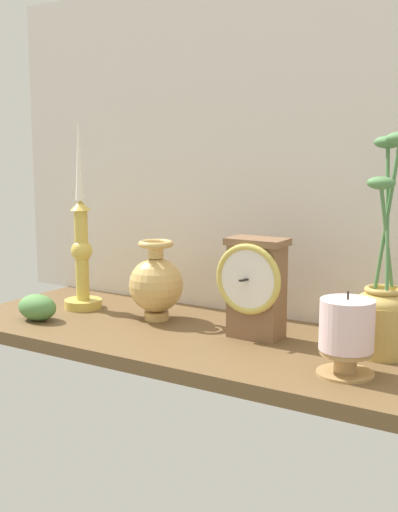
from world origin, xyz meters
TOP-DOWN VIEW (x-y plane):
  - ground_plane at (0.00, 0.00)cm, footprint 100.00×36.00cm
  - back_wall at (0.00, 18.50)cm, footprint 120.00×2.00cm
  - mantel_clock at (7.50, 2.78)cm, footprint 12.14×8.59cm
  - candlestick_tall_left at (-32.46, 3.33)cm, footprint 7.75×7.75cm
  - brass_vase_bulbous at (-14.17, 3.75)cm, footprint 10.46×10.46cm
  - brass_vase_jar at (28.97, 5.26)cm, footprint 9.44×9.44cm
  - pillar_candle_front at (27.31, -6.95)cm, footprint 8.41×8.41cm
  - ivy_sprig at (-33.33, -8.67)cm, footprint 8.27×5.79cm

SIDE VIEW (x-z plane):
  - ground_plane at x=0.00cm, z-range -2.40..0.00cm
  - ivy_sprig at x=-33.33cm, z-range 0.00..5.03cm
  - pillar_candle_front at x=27.31cm, z-range 0.00..12.41cm
  - brass_vase_bulbous at x=-14.17cm, z-range -0.55..14.82cm
  - brass_vase_jar at x=28.97cm, z-range -10.04..25.08cm
  - mantel_clock at x=7.50cm, z-range 0.52..17.98cm
  - candlestick_tall_left at x=-32.46cm, z-range -7.20..31.45cm
  - back_wall at x=0.00cm, z-range 0.00..65.00cm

